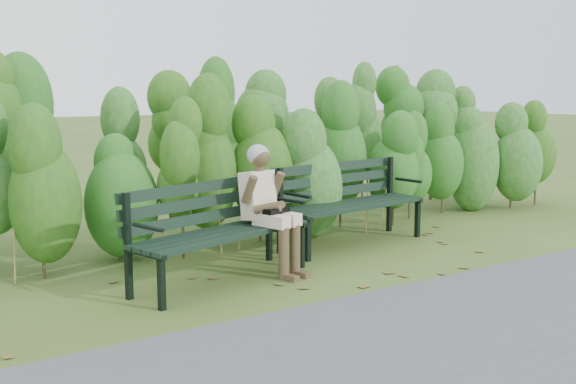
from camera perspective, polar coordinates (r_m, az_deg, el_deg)
ground at (r=6.81m, az=1.62°, el=-6.63°), size 80.00×80.00×0.00m
footpath at (r=5.24m, az=15.72°, el=-11.68°), size 60.00×2.50×0.01m
hedge_band at (r=8.18m, az=-5.79°, el=4.86°), size 11.04×1.67×2.42m
leaf_litter at (r=6.97m, az=8.04°, el=-6.32°), size 5.50×2.17×0.01m
bench_left at (r=6.37m, az=-6.24°, el=-2.66°), size 1.96×1.10×0.93m
bench_right at (r=7.89m, az=4.99°, el=-0.36°), size 1.97×0.87×0.95m
seated_woman at (r=6.58m, az=-1.74°, el=-0.69°), size 0.52×0.75×1.27m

